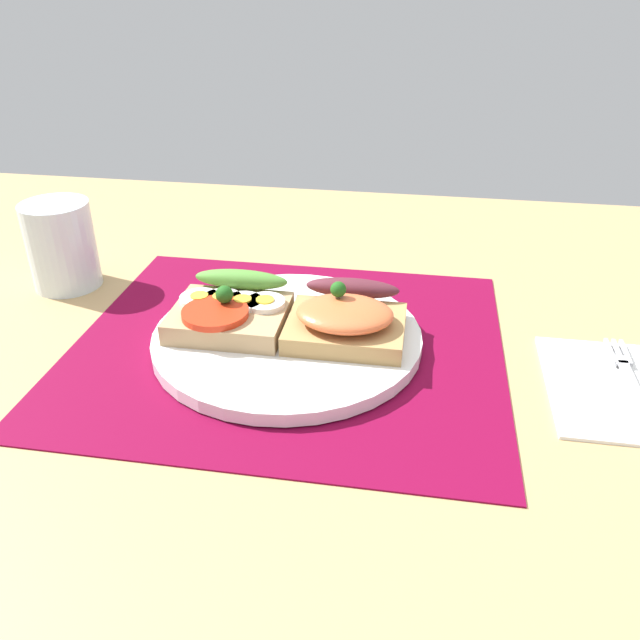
% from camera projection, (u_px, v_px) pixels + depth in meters
% --- Properties ---
extents(ground_plane, '(1.20, 0.90, 0.03)m').
position_uv_depth(ground_plane, '(288.00, 360.00, 0.60)').
color(ground_plane, tan).
extents(placemat, '(0.39, 0.34, 0.00)m').
position_uv_depth(placemat, '(288.00, 344.00, 0.59)').
color(placemat, maroon).
rests_on(placemat, ground_plane).
extents(plate, '(0.24, 0.24, 0.01)m').
position_uv_depth(plate, '(287.00, 337.00, 0.59)').
color(plate, white).
rests_on(plate, placemat).
extents(sandwich_egg_tomato, '(0.10, 0.10, 0.04)m').
position_uv_depth(sandwich_egg_tomato, '(230.00, 311.00, 0.59)').
color(sandwich_egg_tomato, tan).
rests_on(sandwich_egg_tomato, plate).
extents(sandwich_salmon, '(0.10, 0.10, 0.05)m').
position_uv_depth(sandwich_salmon, '(346.00, 318.00, 0.57)').
color(sandwich_salmon, tan).
rests_on(sandwich_salmon, plate).
extents(napkin, '(0.14, 0.14, 0.01)m').
position_uv_depth(napkin, '(635.00, 389.00, 0.53)').
color(napkin, white).
rests_on(napkin, ground_plane).
extents(fork, '(0.02, 0.15, 0.00)m').
position_uv_depth(fork, '(632.00, 383.00, 0.53)').
color(fork, '#B7B7BC').
rests_on(fork, napkin).
extents(drinking_glass, '(0.07, 0.07, 0.09)m').
position_uv_depth(drinking_glass, '(62.00, 245.00, 0.68)').
color(drinking_glass, silver).
rests_on(drinking_glass, ground_plane).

